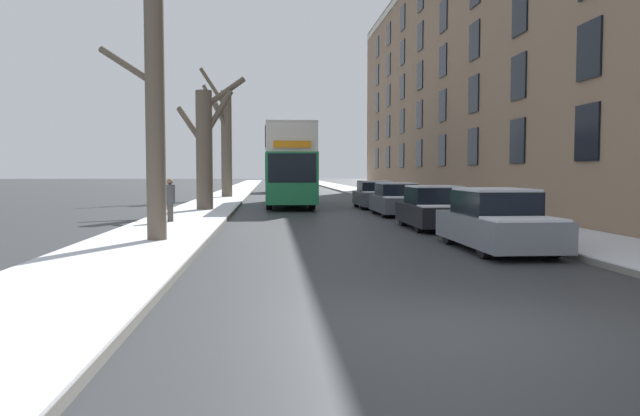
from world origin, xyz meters
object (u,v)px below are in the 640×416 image
object	(u,v)px
parked_car_3	(375,195)
pedestrian_left_sidewalk	(170,200)
bare_tree_left_0	(154,85)
oncoming_van	(277,179)
parked_car_1	(435,209)
parked_car_0	(496,222)
parked_car_2	(396,200)
bare_tree_left_2	(225,139)
bare_tree_left_1	(205,147)
double_decker_bus	(289,162)

from	to	relation	value
parked_car_3	pedestrian_left_sidewalk	distance (m)	13.30
bare_tree_left_0	oncoming_van	world-z (taller)	bare_tree_left_0
parked_car_1	parked_car_0	bearing A→B (deg)	-90.00
parked_car_0	parked_car_2	distance (m)	11.90
bare_tree_left_2	parked_car_3	xyz separation A→B (m)	(8.46, -11.69, -3.49)
bare_tree_left_1	oncoming_van	world-z (taller)	bare_tree_left_1
bare_tree_left_1	parked_car_0	bearing A→B (deg)	-59.86
bare_tree_left_0	parked_car_3	bearing A→B (deg)	62.07
parked_car_1	parked_car_2	size ratio (longest dim) A/B	0.96
bare_tree_left_2	parked_car_0	bearing A→B (deg)	-73.73
bare_tree_left_1	parked_car_1	world-z (taller)	bare_tree_left_1
bare_tree_left_1	parked_car_2	size ratio (longest dim) A/B	1.50
double_decker_bus	pedestrian_left_sidewalk	bearing A→B (deg)	-109.88
bare_tree_left_0	parked_car_0	xyz separation A→B (m)	(8.30, -1.65, -3.37)
bare_tree_left_2	parked_car_1	distance (m)	25.11
bare_tree_left_2	oncoming_van	distance (m)	13.70
double_decker_bus	parked_car_1	bearing A→B (deg)	-72.76
pedestrian_left_sidewalk	bare_tree_left_0	bearing A→B (deg)	-17.00
parked_car_1	bare_tree_left_0	bearing A→B (deg)	-154.43
bare_tree_left_2	parked_car_2	bearing A→B (deg)	-63.66
parked_car_3	pedestrian_left_sidewalk	size ratio (longest dim) A/B	2.44
oncoming_van	parked_car_0	bearing A→B (deg)	-83.51
parked_car_2	bare_tree_left_1	bearing A→B (deg)	163.57
parked_car_3	oncoming_van	distance (m)	25.02
parked_car_2	parked_car_1	bearing A→B (deg)	-90.00
bare_tree_left_0	double_decker_bus	size ratio (longest dim) A/B	0.79
bare_tree_left_0	bare_tree_left_2	distance (m)	27.35
oncoming_van	bare_tree_left_1	bearing A→B (deg)	-97.42
double_decker_bus	pedestrian_left_sidewalk	world-z (taller)	double_decker_bus
parked_car_0	parked_car_2	bearing A→B (deg)	90.00
parked_car_2	pedestrian_left_sidewalk	size ratio (longest dim) A/B	2.54
bare_tree_left_0	parked_car_1	xyz separation A→B (m)	(8.30, 3.97, -3.40)
parked_car_3	pedestrian_left_sidewalk	world-z (taller)	pedestrian_left_sidewalk
bare_tree_left_0	pedestrian_left_sidewalk	world-z (taller)	bare_tree_left_0
oncoming_van	double_decker_bus	bearing A→B (deg)	-89.02
parked_car_0	parked_car_1	xyz separation A→B (m)	(0.00, 5.62, -0.03)
double_decker_bus	parked_car_1	world-z (taller)	double_decker_bus
parked_car_2	parked_car_3	distance (m)	5.40
bare_tree_left_1	double_decker_bus	distance (m)	6.70
bare_tree_left_1	parked_car_3	bearing A→B (deg)	19.45
parked_car_1	bare_tree_left_1	bearing A→B (deg)	133.65
parked_car_1	oncoming_van	bearing A→B (deg)	97.48
bare_tree_left_1	pedestrian_left_sidewalk	bearing A→B (deg)	-94.18
bare_tree_left_0	parked_car_2	world-z (taller)	bare_tree_left_0
parked_car_1	parked_car_3	size ratio (longest dim) A/B	0.99
bare_tree_left_0	parked_car_3	world-z (taller)	bare_tree_left_0
bare_tree_left_1	parked_car_2	distance (m)	9.01
parked_car_0	parked_car_1	bearing A→B (deg)	90.00
bare_tree_left_2	parked_car_2	xyz separation A→B (m)	(8.46, -17.10, -3.49)
parked_car_2	parked_car_3	xyz separation A→B (m)	(0.00, 5.40, 0.00)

